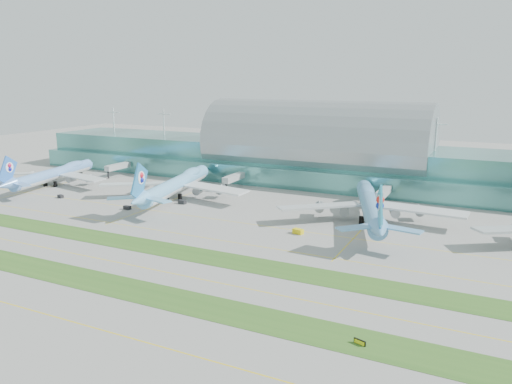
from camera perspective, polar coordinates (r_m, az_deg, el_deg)
The scene contains 18 objects.
ground at distance 160.68m, azimuth -8.69°, elevation -7.07°, with size 700.00×700.00×0.00m, color gray.
terminal at distance 270.01m, azimuth 6.90°, elevation 4.22°, with size 340.00×69.10×36.00m.
grass_strip_near at distance 140.27m, azimuth -15.28°, elevation -10.42°, with size 420.00×12.00×0.08m, color #2D591E.
grass_strip_far at distance 162.21m, azimuth -8.29°, elevation -6.85°, with size 420.00×12.00×0.08m, color #2D591E.
taxiline_a at distance 127.49m, azimuth -21.32°, elevation -13.33°, with size 420.00×0.35×0.01m, color yellow.
taxiline_b at distance 150.18m, azimuth -11.74°, elevation -8.65°, with size 420.00×0.35×0.01m, color yellow.
taxiline_c at distance 174.91m, azimuth -5.34°, elevation -5.31°, with size 420.00×0.35×0.01m, color yellow.
taxiline_d at distance 193.16m, azimuth -1.95°, elevation -3.49°, with size 420.00×0.35×0.01m, color yellow.
airliner_a at distance 279.52m, azimuth -22.02°, elevation 2.01°, with size 64.02×73.59×20.38m.
airliner_b at distance 233.37m, azimuth -9.02°, elevation 0.99°, with size 71.11×81.79×22.67m.
airliner_c at distance 197.31m, azimuth 12.88°, elevation -1.39°, with size 68.10×79.04×22.33m.
gse_a at distance 285.05m, azimuth -23.50°, elevation 0.94°, with size 3.01×1.70×1.46m, color #C8BD0B.
gse_b at distance 249.49m, azimuth -21.43°, elevation -0.46°, with size 2.92×1.72×1.41m, color black.
gse_c at distance 218.69m, azimuth -14.51°, elevation -1.74°, with size 3.10×1.79×1.61m, color black.
gse_d at distance 223.66m, azimuth -8.42°, elevation -1.13°, with size 3.66×1.78×1.67m, color black.
gse_e at distance 179.74m, azimuth 4.83°, elevation -4.50°, with size 3.76×2.06×1.77m, color yellow.
gse_f at distance 187.75m, azimuth 13.82°, elevation -4.10°, with size 3.67×1.78×1.59m, color black.
taxiway_sign_east at distance 110.91m, azimuth 11.77°, elevation -16.45°, with size 2.77×1.12×1.19m.
Camera 1 is at (87.03, -123.63, 54.42)m, focal length 35.00 mm.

